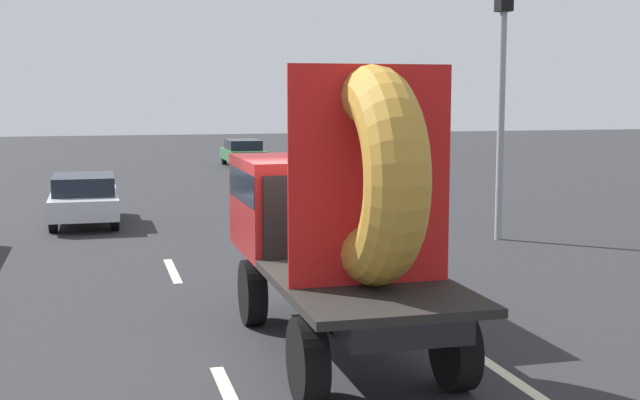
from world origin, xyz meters
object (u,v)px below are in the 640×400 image
at_px(oncoming_car, 243,152).
at_px(flatbed_truck, 332,213).
at_px(traffic_light, 503,67).
at_px(distant_sedan, 84,198).

bearing_deg(oncoming_car, flatbed_truck, -97.28).
bearing_deg(traffic_light, distant_sedan, 152.22).
xyz_separation_m(flatbed_truck, oncoming_car, (3.60, 28.16, -1.10)).
height_order(flatbed_truck, oncoming_car, flatbed_truck).
relative_size(flatbed_truck, traffic_light, 0.89).
xyz_separation_m(distant_sedan, oncoming_car, (6.87, 16.39, -0.02)).
height_order(traffic_light, oncoming_car, traffic_light).
relative_size(flatbed_truck, distant_sedan, 1.38).
distance_m(flatbed_truck, distant_sedan, 12.26).
bearing_deg(flatbed_truck, oncoming_car, 82.72).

